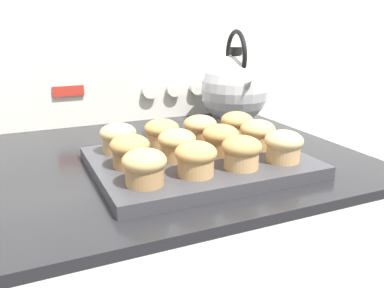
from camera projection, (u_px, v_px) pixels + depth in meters
The scene contains 16 objects.
wall_back at pixel (118, 11), 1.12m from camera, with size 8.00×0.05×2.40m.
control_panel at pixel (128, 90), 1.14m from camera, with size 0.73×0.07×0.17m.
muffin_pan at pixel (199, 162), 0.78m from camera, with size 0.39×0.31×0.02m.
muffin_r0_c0 at pixel (144, 166), 0.63m from camera, with size 0.07×0.07×0.06m.
muffin_r0_c1 at pixel (196, 158), 0.67m from camera, with size 0.07×0.07×0.06m.
muffin_r0_c2 at pixel (241, 151), 0.71m from camera, with size 0.07×0.07×0.06m.
muffin_r0_c3 at pixel (284, 145), 0.74m from camera, with size 0.07×0.07×0.06m.
muffin_r1_c0 at pixel (130, 150), 0.71m from camera, with size 0.07×0.07×0.06m.
muffin_r1_c1 at pixel (177, 144), 0.75m from camera, with size 0.07×0.07×0.06m.
muffin_r1_c2 at pixel (221, 139), 0.78m from camera, with size 0.07×0.07×0.06m.
muffin_r1_c3 at pixel (258, 133), 0.82m from camera, with size 0.07×0.07×0.06m.
muffin_r2_c0 at pixel (118, 137), 0.79m from camera, with size 0.07×0.07×0.06m.
muffin_r2_c1 at pixel (162, 133), 0.83m from camera, with size 0.07×0.07×0.06m.
muffin_r2_c2 at pixel (200, 128), 0.86m from camera, with size 0.07×0.07×0.06m.
muffin_r2_c3 at pixel (237, 124), 0.89m from camera, with size 0.07×0.07×0.06m.
tea_kettle at pixel (235, 88), 1.10m from camera, with size 0.18×0.22×0.25m.
Camera 1 is at (-0.30, -0.42, 1.17)m, focal length 38.00 mm.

